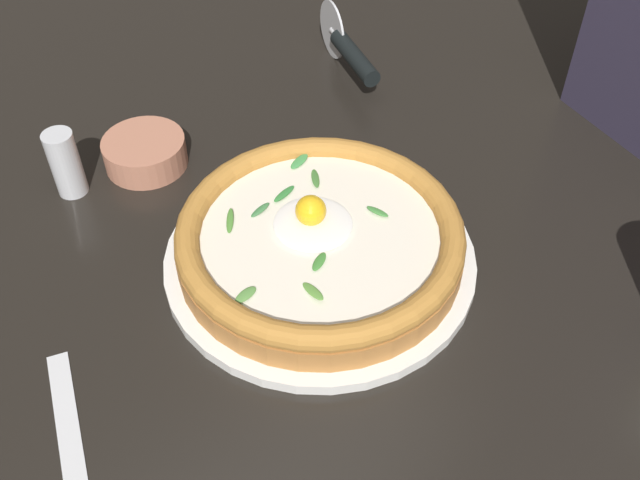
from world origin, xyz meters
name	(u,v)px	position (x,y,z in m)	size (l,w,h in m)	color
ground_plane	(342,282)	(0.00, 0.00, -0.01)	(2.40, 2.40, 0.03)	black
pizza_plate	(320,259)	(0.02, 0.01, 0.01)	(0.30, 0.30, 0.01)	white
pizza	(320,238)	(0.02, 0.01, 0.03)	(0.27, 0.27, 0.06)	#B27337
side_bowl	(145,152)	(0.26, 0.07, 0.02)	(0.09, 0.09, 0.03)	#B57359
pizza_cutter	(348,50)	(0.26, -0.22, 0.04)	(0.16, 0.06, 0.08)	silver
pepper_shaker	(65,163)	(0.27, 0.16, 0.04)	(0.03, 0.03, 0.08)	silver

